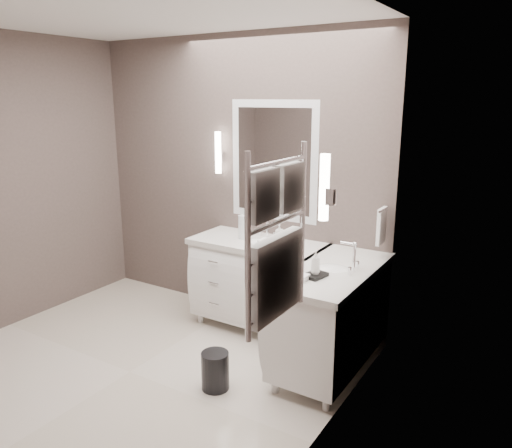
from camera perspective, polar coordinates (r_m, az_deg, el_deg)
The scene contains 19 objects.
floor at distance 4.26m, azimuth -14.21°, elevation -16.12°, with size 3.20×3.00×0.01m, color beige.
ceiling at distance 3.73m, azimuth -16.97°, elevation 22.71°, with size 3.20×3.00×0.01m, color white.
wall_back at distance 4.90m, azimuth -2.51°, elevation 5.25°, with size 3.20×0.01×2.70m, color #4D413E.
wall_right at distance 2.84m, azimuth 7.30°, elevation -1.64°, with size 0.01×3.00×2.70m, color #4D413E.
vanity_back at distance 4.65m, azimuth 0.28°, elevation -6.27°, with size 1.24×0.59×0.97m.
vanity_right at distance 4.02m, azimuth 8.65°, elevation -9.91°, with size 0.59×1.24×0.97m.
mirror_back at distance 4.62m, azimuth 2.01°, elevation 7.20°, with size 0.90×0.02×1.10m.
mirror_right at distance 3.53m, azimuth 12.59°, elevation 4.62°, with size 0.02×0.90×1.10m.
sconce_back at distance 4.87m, azimuth -4.35°, elevation 8.06°, with size 0.06×0.06×0.40m.
sconce_right at distance 3.01m, azimuth 7.81°, elevation 4.01°, with size 0.06×0.06×0.40m.
towel_bar_corner at distance 4.15m, azimuth 14.16°, elevation -0.15°, with size 0.03×0.22×0.30m.
towel_ladder at distance 2.51m, azimuth 2.37°, elevation -2.70°, with size 0.06×0.58×0.90m.
waste_bin at distance 3.88m, azimuth -4.68°, elevation -16.36°, with size 0.21×0.21×0.29m, color black.
amenity_tray_back at distance 4.47m, azimuth 2.88°, elevation -2.04°, with size 0.18×0.13×0.03m, color black.
amenity_tray_right at distance 3.68m, azimuth 6.78°, elevation -5.83°, with size 0.13×0.17×0.03m, color black.
water_bottle at distance 4.59m, azimuth -1.57°, elevation -0.35°, with size 0.08×0.08×0.22m, color silver.
soap_bottle_a at distance 4.48m, azimuth 2.69°, elevation -0.93°, with size 0.06×0.06×0.14m, color white.
soap_bottle_b at distance 4.42m, azimuth 3.05°, elevation -1.42°, with size 0.08×0.08×0.10m, color black.
soap_bottle_c at distance 3.64m, azimuth 6.82°, elevation -4.36°, with size 0.07×0.07×0.17m, color white.
Camera 1 is at (2.72, -2.49, 2.13)m, focal length 35.00 mm.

